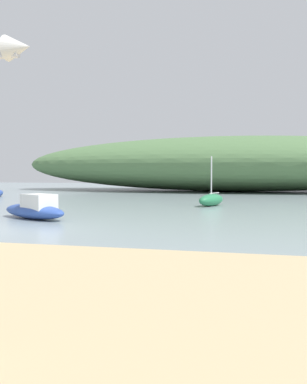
% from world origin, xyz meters
% --- Properties ---
extents(ground_plane, '(120.00, 120.00, 0.00)m').
position_xyz_m(ground_plane, '(0.00, 0.00, 0.00)').
color(ground_plane, gray).
extents(distant_hill, '(46.41, 14.17, 5.82)m').
position_xyz_m(distant_hill, '(5.67, 31.90, 2.91)').
color(distant_hill, '#517547').
rests_on(distant_hill, ground).
extents(sailboat_outer_mooring, '(1.75, 2.76, 2.97)m').
position_xyz_m(sailboat_outer_mooring, '(5.57, 11.83, 0.37)').
color(sailboat_outer_mooring, '#287A4C').
rests_on(sailboat_outer_mooring, ground).
extents(motorboat_far_right, '(4.11, 2.90, 1.08)m').
position_xyz_m(motorboat_far_right, '(-1.16, 3.20, 0.42)').
color(motorboat_far_right, '#2D4C9E').
rests_on(motorboat_far_right, ground).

